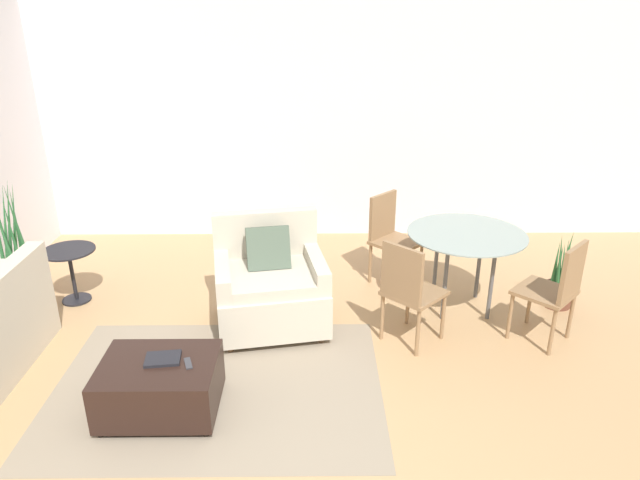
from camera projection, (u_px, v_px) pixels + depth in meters
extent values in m
plane|color=tan|center=(258.00, 475.00, 3.42)|extent=(20.00, 20.00, 0.00)
cube|color=white|center=(284.00, 122.00, 6.55)|extent=(12.00, 0.06, 2.75)
cube|color=gray|center=(218.00, 386.00, 4.21)|extent=(2.40, 1.76, 0.00)
cube|color=brown|center=(201.00, 453.00, 3.58)|extent=(2.35, 0.06, 0.00)
cube|color=brown|center=(207.00, 432.00, 3.76)|extent=(2.35, 0.06, 0.00)
cube|color=brown|center=(212.00, 412.00, 3.94)|extent=(2.35, 0.06, 0.00)
cube|color=brown|center=(216.00, 394.00, 4.12)|extent=(2.35, 0.06, 0.00)
cube|color=brown|center=(220.00, 378.00, 4.30)|extent=(2.35, 0.06, 0.00)
cube|color=brown|center=(224.00, 363.00, 4.48)|extent=(2.35, 0.06, 0.00)
cube|color=brown|center=(227.00, 349.00, 4.66)|extent=(2.35, 0.06, 0.00)
cube|color=brown|center=(231.00, 336.00, 4.84)|extent=(2.35, 0.06, 0.00)
cube|color=beige|center=(271.00, 301.00, 4.91)|extent=(1.04, 0.97, 0.38)
cube|color=beige|center=(271.00, 278.00, 4.79)|extent=(0.79, 0.81, 0.10)
cube|color=beige|center=(265.00, 238.00, 5.06)|extent=(0.92, 0.28, 0.51)
cube|color=beige|center=(223.00, 274.00, 4.74)|extent=(0.25, 0.76, 0.20)
cube|color=beige|center=(316.00, 267.00, 4.87)|extent=(0.25, 0.76, 0.20)
cylinder|color=brown|center=(230.00, 348.00, 4.63)|extent=(0.05, 0.05, 0.06)
cylinder|color=brown|center=(321.00, 338.00, 4.76)|extent=(0.05, 0.05, 0.06)
cylinder|color=brown|center=(227.00, 309.00, 5.23)|extent=(0.05, 0.05, 0.06)
cylinder|color=brown|center=(308.00, 301.00, 5.36)|extent=(0.05, 0.05, 0.06)
cube|color=#4C5B4C|center=(268.00, 248.00, 4.83)|extent=(0.40, 0.27, 0.38)
cube|color=black|center=(160.00, 385.00, 3.88)|extent=(0.79, 0.61, 0.35)
cylinder|color=black|center=(101.00, 433.00, 3.72)|extent=(0.04, 0.04, 0.04)
cylinder|color=black|center=(206.00, 432.00, 3.73)|extent=(0.04, 0.04, 0.04)
cylinder|color=black|center=(125.00, 386.00, 4.19)|extent=(0.04, 0.04, 0.04)
cylinder|color=black|center=(218.00, 385.00, 4.19)|extent=(0.04, 0.04, 0.04)
cube|color=black|center=(163.00, 359.00, 3.85)|extent=(0.25, 0.20, 0.02)
cube|color=#333338|center=(188.00, 363.00, 3.81)|extent=(0.08, 0.14, 0.01)
cylinder|color=brown|center=(22.00, 286.00, 5.42)|extent=(0.36, 0.36, 0.27)
cylinder|color=black|center=(19.00, 274.00, 5.37)|extent=(0.33, 0.33, 0.02)
cone|color=#2D6B38|center=(18.00, 229.00, 5.18)|extent=(0.07, 0.18, 0.91)
cone|color=#2D6B38|center=(18.00, 230.00, 5.24)|extent=(0.11, 0.15, 0.84)
cone|color=#2D6B38|center=(15.00, 227.00, 5.28)|extent=(0.18, 0.05, 0.87)
cone|color=#2D6B38|center=(9.00, 227.00, 5.24)|extent=(0.16, 0.09, 0.90)
cone|color=#2D6B38|center=(6.00, 230.00, 5.22)|extent=(0.10, 0.18, 0.86)
cone|color=#2D6B38|center=(3.00, 231.00, 5.13)|extent=(0.11, 0.07, 0.91)
cone|color=#2D6B38|center=(4.00, 237.00, 5.12)|extent=(0.15, 0.05, 0.83)
cone|color=#2D6B38|center=(13.00, 238.00, 5.18)|extent=(0.07, 0.08, 0.75)
cylinder|color=black|center=(68.00, 251.00, 5.25)|extent=(0.48, 0.48, 0.02)
cylinder|color=black|center=(73.00, 275.00, 5.34)|extent=(0.04, 0.04, 0.49)
cylinder|color=black|center=(77.00, 299.00, 5.44)|extent=(0.26, 0.26, 0.02)
cylinder|color=#8C9E99|center=(467.00, 234.00, 5.04)|extent=(1.05, 1.05, 0.01)
cylinder|color=#59595B|center=(445.00, 282.00, 4.99)|extent=(0.04, 0.04, 0.73)
cylinder|color=#59595B|center=(492.00, 282.00, 4.99)|extent=(0.04, 0.04, 0.73)
cylinder|color=#59595B|center=(436.00, 262.00, 5.37)|extent=(0.04, 0.04, 0.73)
cylinder|color=#59595B|center=(479.00, 262.00, 5.37)|extent=(0.04, 0.04, 0.73)
cube|color=#93704C|center=(414.00, 293.00, 4.65)|extent=(0.59, 0.59, 0.03)
cube|color=#93704C|center=(402.00, 273.00, 4.44)|extent=(0.29, 0.29, 0.45)
cylinder|color=#93704C|center=(443.00, 317.00, 4.74)|extent=(0.03, 0.03, 0.42)
cylinder|color=#93704C|center=(408.00, 302.00, 4.98)|extent=(0.03, 0.03, 0.42)
cylinder|color=#93704C|center=(418.00, 333.00, 4.50)|extent=(0.03, 0.03, 0.42)
cylinder|color=#93704C|center=(382.00, 317.00, 4.74)|extent=(0.03, 0.03, 0.42)
cube|color=#93704C|center=(544.00, 292.00, 4.67)|extent=(0.59, 0.59, 0.03)
cube|color=#93704C|center=(573.00, 273.00, 4.45)|extent=(0.29, 0.29, 0.45)
cylinder|color=#93704C|center=(530.00, 301.00, 4.99)|extent=(0.03, 0.03, 0.42)
cylinder|color=#93704C|center=(510.00, 316.00, 4.75)|extent=(0.03, 0.03, 0.42)
cylinder|color=#93704C|center=(571.00, 316.00, 4.75)|extent=(0.03, 0.03, 0.42)
cylinder|color=#93704C|center=(552.00, 332.00, 4.52)|extent=(0.03, 0.03, 0.42)
cube|color=#93704C|center=(397.00, 243.00, 5.64)|extent=(0.59, 0.59, 0.03)
cube|color=#93704C|center=(383.00, 215.00, 5.68)|extent=(0.29, 0.29, 0.45)
cylinder|color=#93704C|center=(399.00, 274.00, 5.49)|extent=(0.03, 0.03, 0.42)
cylinder|color=#93704C|center=(421.00, 263.00, 5.73)|extent=(0.03, 0.03, 0.42)
cylinder|color=#93704C|center=(370.00, 263.00, 5.73)|extent=(0.03, 0.03, 0.42)
cylinder|color=#93704C|center=(392.00, 253.00, 5.96)|extent=(0.03, 0.03, 0.42)
cylinder|color=brown|center=(558.00, 295.00, 5.32)|extent=(0.25, 0.25, 0.22)
cylinder|color=black|center=(559.00, 285.00, 5.28)|extent=(0.23, 0.23, 0.02)
cone|color=#2D6B38|center=(566.00, 265.00, 5.21)|extent=(0.05, 0.08, 0.40)
cone|color=#2D6B38|center=(567.00, 256.00, 5.23)|extent=(0.08, 0.08, 0.53)
cone|color=#2D6B38|center=(559.00, 264.00, 5.25)|extent=(0.06, 0.05, 0.38)
cone|color=#2D6B38|center=(556.00, 263.00, 5.23)|extent=(0.07, 0.08, 0.42)
cone|color=#2D6B38|center=(560.00, 261.00, 5.16)|extent=(0.07, 0.09, 0.50)
cone|color=#2D6B38|center=(563.00, 266.00, 5.14)|extent=(0.07, 0.06, 0.44)
cone|color=#2D6B38|center=(566.00, 262.00, 5.17)|extent=(0.09, 0.08, 0.47)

